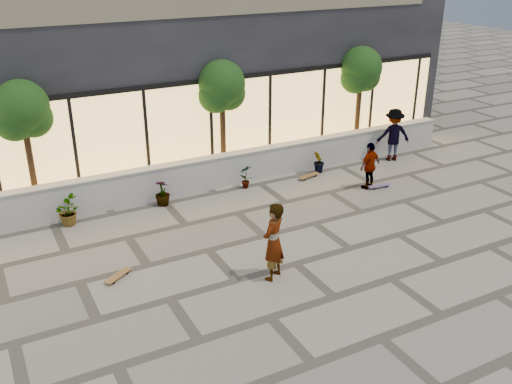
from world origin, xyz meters
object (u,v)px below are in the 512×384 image
skateboard_center (118,275)px  skateboard_right_far (379,186)px  tree_midwest (22,113)px  skateboard_right_near (309,176)px  skater_right_near (370,166)px  skater_right_far (393,135)px  tree_mideast (222,89)px  skater_center (273,242)px  tree_east (361,72)px

skateboard_center → skateboard_right_far: skateboard_center is taller
tree_midwest → skateboard_right_near: 9.05m
skater_right_near → skater_right_far: (2.39, 1.71, 0.18)m
tree_midwest → skater_right_far: tree_midwest is taller
tree_mideast → skater_center: tree_mideast is taller
skater_right_far → tree_east: bearing=-47.3°
tree_mideast → skater_right_near: bearing=-40.2°
tree_mideast → skater_center: bearing=-104.8°
skater_right_near → tree_east: bearing=-134.3°
tree_mideast → tree_east: same height
tree_east → skateboard_center: (-10.42, -4.67, -2.91)m
tree_east → skater_center: 9.79m
skater_center → skater_right_near: (5.35, 3.24, -0.19)m
skater_right_near → skateboard_right_near: bearing=-66.4°
skater_right_far → tree_mideast: bearing=7.8°
tree_east → skateboard_center: size_ratio=5.15×
skater_center → skateboard_center: 3.75m
tree_east → skateboard_right_near: (-3.06, -1.50, -2.90)m
skateboard_right_far → skateboard_center: bearing=-166.1°
skater_right_near → skater_center: bearing=17.2°
tree_midwest → skateboard_right_far: bearing=-18.1°
skater_center → skateboard_right_near: size_ratio=2.20×
skater_right_near → skateboard_center: (-8.60, -1.57, -0.69)m
skater_center → skateboard_right_far: skater_center is taller
tree_midwest → tree_east: same height
tree_midwest → skater_center: size_ratio=2.05×
tree_mideast → skateboard_right_near: bearing=-31.6°
skateboard_right_far → skateboard_right_near: bearing=136.2°
tree_east → skater_right_near: (-1.82, -3.11, -2.22)m
tree_east → skateboard_right_far: size_ratio=4.98×
tree_east → skater_right_near: 4.23m
tree_mideast → skateboard_right_far: size_ratio=4.98×
tree_midwest → skateboard_right_near: tree_midwest is taller
tree_mideast → tree_midwest: bearing=180.0°
skater_right_near → skateboard_right_far: size_ratio=1.95×
skater_right_far → skateboard_right_near: size_ratio=2.19×
tree_mideast → skateboard_center: size_ratio=5.15×
tree_midwest → skater_right_far: 12.31m
tree_midwest → tree_east: (11.50, 0.00, 0.00)m
skater_center → skateboard_center: bearing=-60.2°
skater_center → skater_right_near: 6.26m
skater_right_near → skateboard_center: size_ratio=2.02×
skateboard_center → tree_east: bearing=-9.9°
skater_right_near → skateboard_right_far: 0.78m
skateboard_right_far → tree_mideast: bearing=145.6°
tree_midwest → skateboard_right_far: (10.00, -3.28, -2.91)m
tree_mideast → skateboard_right_near: tree_mideast is taller
skateboard_center → tree_midwest: bearing=68.9°
skater_right_near → tree_midwest: bearing=-31.8°
skater_center → tree_mideast: bearing=-137.8°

